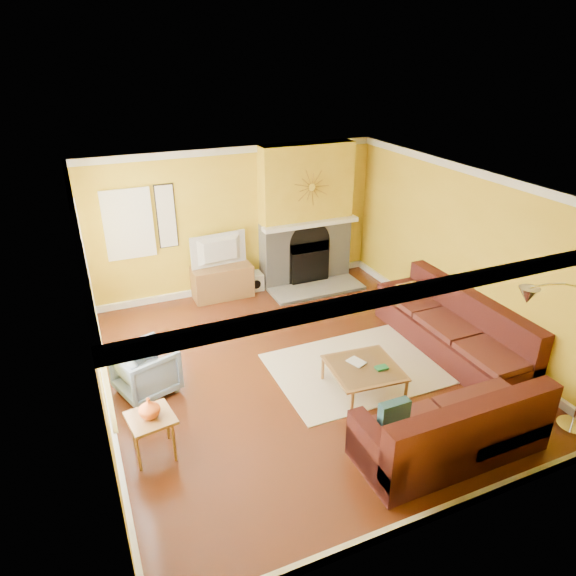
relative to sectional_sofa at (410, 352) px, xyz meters
name	(u,v)px	position (x,y,z in m)	size (l,w,h in m)	color
floor	(302,367)	(-1.23, 0.88, -0.46)	(5.50, 6.00, 0.02)	#602B14
ceiling	(305,185)	(-1.23, 0.88, 2.26)	(5.50, 6.00, 0.02)	white
wall_back	(235,221)	(-1.23, 3.89, 0.90)	(5.50, 0.02, 2.70)	gold
wall_front	(447,416)	(-1.23, -2.13, 0.90)	(5.50, 0.02, 2.70)	gold
wall_left	(90,323)	(-3.99, 0.88, 0.90)	(0.02, 6.00, 2.70)	gold
wall_right	(464,254)	(1.53, 0.88, 0.90)	(0.02, 6.00, 2.70)	gold
baseboard	(302,363)	(-1.23, 0.88, -0.39)	(5.50, 6.00, 0.12)	white
crown_molding	(305,191)	(-1.23, 0.88, 2.19)	(5.50, 6.00, 0.12)	white
window_left_near	(84,270)	(-3.95, 2.18, 1.05)	(0.06, 1.22, 1.72)	white
window_left_far	(96,335)	(-3.95, 0.28, 1.05)	(0.06, 1.22, 1.72)	white
window_back	(128,224)	(-3.13, 3.84, 1.10)	(0.82, 0.06, 1.22)	white
wall_art	(166,217)	(-2.48, 3.85, 1.15)	(0.34, 0.04, 1.14)	white
fireplace	(306,215)	(0.12, 3.68, 0.90)	(1.80, 0.40, 2.70)	gray
mantel	(311,224)	(0.12, 3.44, 0.80)	(1.92, 0.22, 0.08)	white
hearth	(317,289)	(0.12, 3.13, -0.42)	(1.80, 0.70, 0.06)	gray
sunburst	(312,187)	(0.12, 3.45, 1.50)	(0.70, 0.04, 0.70)	olive
rug	(356,368)	(-0.53, 0.51, -0.44)	(2.40, 1.80, 0.02)	beige
sectional_sofa	(410,352)	(0.00, 0.00, 0.00)	(3.03, 3.65, 0.90)	#471916
coffee_table	(363,378)	(-0.69, 0.05, -0.27)	(0.92, 0.92, 0.36)	white
media_console	(222,282)	(-1.62, 3.60, -0.15)	(1.10, 0.50, 0.61)	olive
tv	(221,251)	(-1.62, 3.60, 0.46)	(1.06, 0.14, 0.61)	black
subwoofer	(253,281)	(-0.98, 3.68, -0.29)	(0.33, 0.33, 0.33)	white
armchair	(146,370)	(-3.42, 1.17, -0.11)	(0.72, 0.74, 0.68)	slate
side_table	(153,436)	(-3.55, -0.08, -0.18)	(0.49, 0.49, 0.54)	olive
vase	(149,408)	(-3.55, -0.08, 0.22)	(0.24, 0.24, 0.25)	#D8591E
book	(352,365)	(-0.83, 0.15, -0.07)	(0.18, 0.24, 0.02)	white
arc_lamp	(556,366)	(0.68, -1.68, 0.63)	(1.37, 0.36, 2.16)	silver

